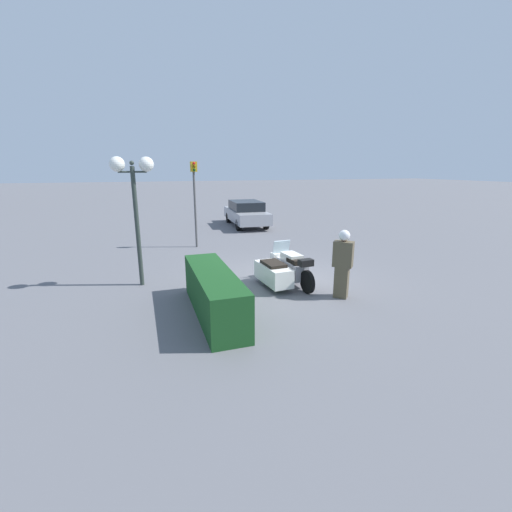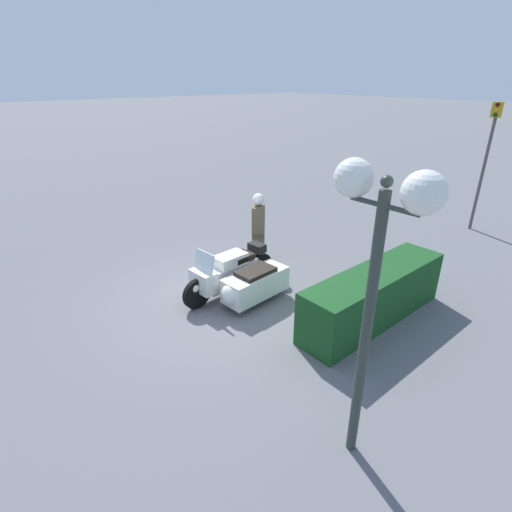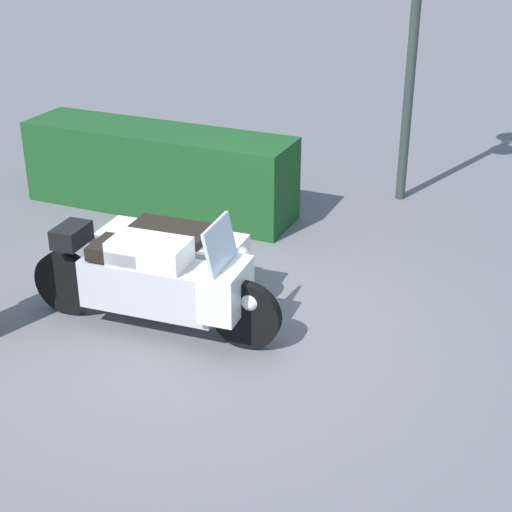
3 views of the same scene
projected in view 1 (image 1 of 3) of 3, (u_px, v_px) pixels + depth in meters
ground_plane at (278, 280)px, 10.29m from camera, size 160.00×160.00×0.00m
police_motorcycle at (280, 269)px, 9.81m from camera, size 2.42×1.22×1.15m
officer_rider at (343, 262)px, 8.70m from camera, size 0.55×0.55×1.77m
hedge_bush_curbside at (214, 293)px, 7.79m from camera, size 3.40×0.83×1.02m
twin_lamp_post at (133, 182)px, 9.14m from camera, size 0.40×1.13×3.56m
traffic_light_near at (195, 192)px, 13.98m from camera, size 0.23×0.27×3.51m
parked_car_background at (246, 213)px, 19.73m from camera, size 4.70×2.03×1.42m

